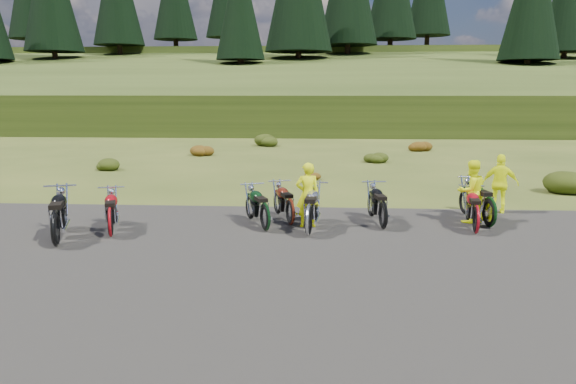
# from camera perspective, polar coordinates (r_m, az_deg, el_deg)

# --- Properties ---
(ground) EXTENTS (300.00, 300.00, 0.00)m
(ground) POSITION_cam_1_polar(r_m,az_deg,el_deg) (12.25, 3.07, -5.55)
(ground) COLOR #3B4A18
(ground) RESTS_ON ground
(gravel_pad) EXTENTS (20.00, 12.00, 0.04)m
(gravel_pad) POSITION_cam_1_polar(r_m,az_deg,el_deg) (10.34, 2.95, -8.57)
(gravel_pad) COLOR black
(gravel_pad) RESTS_ON ground
(hill_slope) EXTENTS (300.00, 45.97, 9.37)m
(hill_slope) POSITION_cam_1_polar(r_m,az_deg,el_deg) (61.87, 3.59, 7.20)
(hill_slope) COLOR #2D3D14
(hill_slope) RESTS_ON ground
(hill_plateau) EXTENTS (300.00, 90.00, 9.17)m
(hill_plateau) POSITION_cam_1_polar(r_m,az_deg,el_deg) (121.83, 3.65, 8.72)
(hill_plateau) COLOR #2D3D14
(hill_plateau) RESTS_ON ground
(conifer_21) EXTENTS (5.28, 5.28, 14.00)m
(conifer_21) POSITION_cam_1_polar(r_m,az_deg,el_deg) (63.12, -4.93, 18.68)
(conifer_21) COLOR black
(conifer_21) RESTS_ON ground
(shrub_1) EXTENTS (1.03, 1.03, 0.61)m
(shrub_1) POSITION_cam_1_polar(r_m,az_deg,el_deg) (25.03, -17.96, 2.84)
(shrub_1) COLOR #1F2F0B
(shrub_1) RESTS_ON ground
(shrub_2) EXTENTS (1.30, 1.30, 0.77)m
(shrub_2) POSITION_cam_1_polar(r_m,az_deg,el_deg) (29.22, -8.84, 4.38)
(shrub_2) COLOR #6D2F0D
(shrub_2) RESTS_ON ground
(shrub_3) EXTENTS (1.56, 1.56, 0.92)m
(shrub_3) POSITION_cam_1_polar(r_m,az_deg,el_deg) (33.97, -2.11, 5.44)
(shrub_3) COLOR #1F2F0B
(shrub_3) RESTS_ON ground
(shrub_4) EXTENTS (0.77, 0.77, 0.45)m
(shrub_4) POSITION_cam_1_polar(r_m,az_deg,el_deg) (21.22, 2.27, 1.86)
(shrub_4) COLOR #6D2F0D
(shrub_4) RESTS_ON ground
(shrub_5) EXTENTS (1.03, 1.03, 0.61)m
(shrub_5) POSITION_cam_1_polar(r_m,az_deg,el_deg) (26.56, 8.84, 3.63)
(shrub_5) COLOR #1F2F0B
(shrub_5) RESTS_ON ground
(shrub_6) EXTENTS (1.30, 1.30, 0.77)m
(shrub_6) POSITION_cam_1_polar(r_m,az_deg,el_deg) (32.16, 13.18, 4.76)
(shrub_6) COLOR #6D2F0D
(shrub_6) RESTS_ON ground
(shrub_7) EXTENTS (1.56, 1.56, 0.92)m
(shrub_7) POSITION_cam_1_polar(r_m,az_deg,el_deg) (20.79, 26.86, 1.23)
(shrub_7) COLOR #1F2F0B
(shrub_7) RESTS_ON ground
(motorcycle_0) EXTENTS (1.42, 2.34, 1.16)m
(motorcycle_0) POSITION_cam_1_polar(r_m,az_deg,el_deg) (13.14, -22.44, -5.23)
(motorcycle_0) COLOR black
(motorcycle_0) RESTS_ON ground
(motorcycle_1) EXTENTS (1.22, 2.03, 1.01)m
(motorcycle_1) POSITION_cam_1_polar(r_m,az_deg,el_deg) (13.54, -17.51, -4.47)
(motorcycle_1) COLOR maroon
(motorcycle_1) RESTS_ON ground
(motorcycle_2) EXTENTS (1.36, 2.03, 1.01)m
(motorcycle_2) POSITION_cam_1_polar(r_m,az_deg,el_deg) (13.45, -2.32, -4.08)
(motorcycle_2) COLOR black
(motorcycle_2) RESTS_ON ground
(motorcycle_3) EXTENTS (0.88, 2.16, 1.10)m
(motorcycle_3) POSITION_cam_1_polar(r_m,az_deg,el_deg) (13.01, 2.10, -4.59)
(motorcycle_3) COLOR #A2A3A7
(motorcycle_3) RESTS_ON ground
(motorcycle_4) EXTENTS (1.21, 1.99, 0.99)m
(motorcycle_4) POSITION_cam_1_polar(r_m,az_deg,el_deg) (14.04, 0.24, -3.47)
(motorcycle_4) COLOR #561B0E
(motorcycle_4) RESTS_ON ground
(motorcycle_5) EXTENTS (0.91, 2.02, 1.02)m
(motorcycle_5) POSITION_cam_1_polar(r_m,az_deg,el_deg) (13.82, 9.61, -3.84)
(motorcycle_5) COLOR black
(motorcycle_5) RESTS_ON ground
(motorcycle_6) EXTENTS (0.85, 1.97, 1.00)m
(motorcycle_6) POSITION_cam_1_polar(r_m,az_deg,el_deg) (13.92, 18.50, -4.13)
(motorcycle_6) COLOR maroon
(motorcycle_6) RESTS_ON ground
(motorcycle_7) EXTENTS (1.06, 2.20, 1.11)m
(motorcycle_7) POSITION_cam_1_polar(r_m,az_deg,el_deg) (14.68, 19.67, -3.47)
(motorcycle_7) COLOR black
(motorcycle_7) RESTS_ON ground
(person_middle) EXTENTS (0.63, 0.46, 1.59)m
(person_middle) POSITION_cam_1_polar(r_m,az_deg,el_deg) (13.70, 2.00, -0.41)
(person_middle) COLOR #DEE90C
(person_middle) RESTS_ON ground
(person_right_a) EXTENTS (0.95, 0.86, 1.59)m
(person_right_a) POSITION_cam_1_polar(r_m,az_deg,el_deg) (14.90, 18.10, -0.04)
(person_right_a) COLOR #DEE90C
(person_right_a) RESTS_ON ground
(person_right_b) EXTENTS (1.01, 0.60, 1.61)m
(person_right_b) POSITION_cam_1_polar(r_m,az_deg,el_deg) (16.32, 20.75, 0.69)
(person_right_b) COLOR #DEE90C
(person_right_b) RESTS_ON ground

